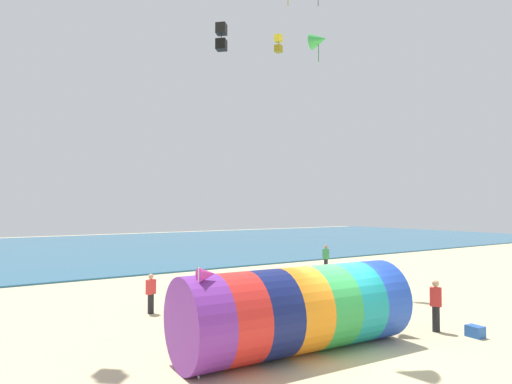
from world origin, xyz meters
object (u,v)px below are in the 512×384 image
Objects in this scene: kite_handler at (436,305)px; kite_green_delta at (319,40)px; kite_black_box at (221,37)px; cooler_box at (475,331)px; kite_yellow_box at (278,44)px; bystander_near_water at (326,258)px; bystander_mid_beach at (151,294)px; beach_flag at (206,279)px; giant_inflatable_tube at (296,310)px.

kite_green_delta reaches higher than kite_handler.
kite_black_box is 1.98× the size of cooler_box.
kite_yellow_box is at bearing 72.59° from kite_handler.
kite_green_delta reaches higher than kite_black_box.
bystander_mid_beach is (-13.11, -4.29, -0.12)m from bystander_near_water.
cooler_box is at bearing -50.17° from bystander_mid_beach.
cooler_box is (8.67, -1.76, -2.19)m from beach_flag.
kite_handler reaches higher than bystander_mid_beach.
beach_flag is at bearing -141.79° from bystander_near_water.
kite_green_delta is 11.91m from cooler_box.
giant_inflatable_tube is 10.73m from kite_green_delta.
kite_handler is 10.78m from kite_green_delta.
cooler_box is at bearing -66.93° from kite_handler.
beach_flag is (-1.32, -7.06, 1.60)m from bystander_mid_beach.
kite_yellow_box is 19.74m from bystander_mid_beach.
giant_inflatable_tube is at bearing 4.59° from beach_flag.
beach_flag is at bearing -123.67° from kite_black_box.
kite_yellow_box is (6.11, 10.79, 4.34)m from kite_green_delta.
kite_handler is at bearing -117.30° from bystander_near_water.
kite_yellow_box reaches higher than bystander_mid_beach.
kite_handler is 1.36m from cooler_box.
kite_green_delta is at bearing 109.18° from kite_handler.
bystander_mid_beach is (-5.46, 3.62, -9.96)m from kite_green_delta.
kite_handler is at bearing -48.30° from bystander_mid_beach.
bystander_mid_beach reaches higher than cooler_box.
bystander_near_water is at bearing -61.88° from kite_yellow_box.
kite_green_delta is 0.45× the size of beach_flag.
kite_green_delta reaches higher than giant_inflatable_tube.
kite_black_box is 13.09m from cooler_box.
beach_flag is (-3.01, -0.24, 1.16)m from giant_inflatable_tube.
bystander_near_water is 1.13× the size of bystander_mid_beach.
kite_yellow_box reaches higher than cooler_box.
kite_black_box is 0.59× the size of bystander_near_water.
giant_inflatable_tube is 4.11× the size of bystander_near_water.
kite_yellow_box is at bearing 47.83° from beach_flag.
kite_black_box is at bearing 138.04° from kite_handler.
bystander_near_water is at bearing 18.13° from bystander_mid_beach.
cooler_box is (5.88, -5.95, -10.07)m from kite_black_box.
kite_green_delta is at bearing -134.00° from bystander_near_water.
kite_yellow_box reaches higher than kite_black_box.
kite_handler is 1.66× the size of kite_black_box.
giant_inflatable_tube is at bearing -135.77° from bystander_near_water.
bystander_mid_beach is (-11.57, -7.16, -14.30)m from kite_yellow_box.
kite_green_delta is 0.70× the size of bystander_near_water.
beach_flag is (-6.78, -3.44, -8.36)m from kite_green_delta.
kite_handler reaches higher than cooler_box.
kite_yellow_box is at bearing 75.23° from cooler_box.
beach_flag is at bearing -153.11° from kite_green_delta.
bystander_near_water is (11.41, 11.11, -0.31)m from giant_inflatable_tube.
bystander_near_water reaches higher than kite_handler.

